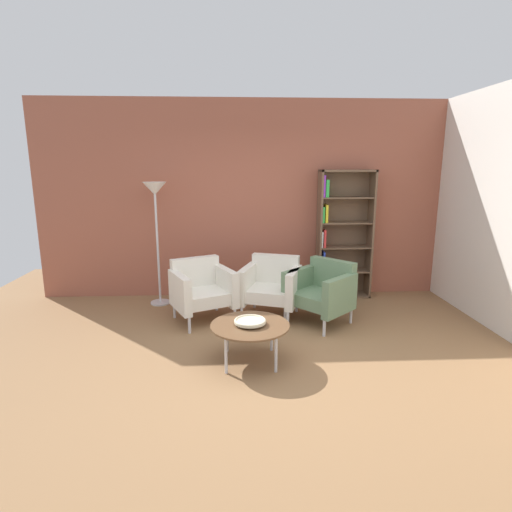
{
  "coord_description": "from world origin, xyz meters",
  "views": [
    {
      "loc": [
        -0.3,
        -3.74,
        1.97
      ],
      "look_at": [
        -0.06,
        0.84,
        0.95
      ],
      "focal_mm": 28.9,
      "sensor_mm": 36.0,
      "label": 1
    }
  ],
  "objects_px": {
    "armchair_spare_guest": "(322,291)",
    "floor_lamp_torchiere": "(155,203)",
    "coffee_table_low": "(250,327)",
    "bookshelf_tall": "(341,235)",
    "armchair_corner_red": "(202,289)",
    "decorative_bowl": "(250,321)",
    "armchair_by_bookshelf": "(271,285)"
  },
  "relations": [
    {
      "from": "floor_lamp_torchiere",
      "to": "armchair_spare_guest",
      "type": "bearing_deg",
      "value": -20.82
    },
    {
      "from": "bookshelf_tall",
      "to": "armchair_spare_guest",
      "type": "relative_size",
      "value": 2.0
    },
    {
      "from": "bookshelf_tall",
      "to": "coffee_table_low",
      "type": "bearing_deg",
      "value": -124.29
    },
    {
      "from": "armchair_corner_red",
      "to": "floor_lamp_torchiere",
      "type": "distance_m",
      "value": 1.4
    },
    {
      "from": "armchair_corner_red",
      "to": "floor_lamp_torchiere",
      "type": "height_order",
      "value": "floor_lamp_torchiere"
    },
    {
      "from": "bookshelf_tall",
      "to": "decorative_bowl",
      "type": "height_order",
      "value": "bookshelf_tall"
    },
    {
      "from": "armchair_by_bookshelf",
      "to": "coffee_table_low",
      "type": "bearing_deg",
      "value": -85.02
    },
    {
      "from": "armchair_by_bookshelf",
      "to": "armchair_spare_guest",
      "type": "height_order",
      "value": "same"
    },
    {
      "from": "coffee_table_low",
      "to": "armchair_corner_red",
      "type": "relative_size",
      "value": 0.87
    },
    {
      "from": "armchair_corner_red",
      "to": "armchair_spare_guest",
      "type": "distance_m",
      "value": 1.53
    },
    {
      "from": "decorative_bowl",
      "to": "floor_lamp_torchiere",
      "type": "distance_m",
      "value": 2.46
    },
    {
      "from": "coffee_table_low",
      "to": "armchair_spare_guest",
      "type": "bearing_deg",
      "value": 47.76
    },
    {
      "from": "coffee_table_low",
      "to": "armchair_by_bookshelf",
      "type": "relative_size",
      "value": 0.91
    },
    {
      "from": "armchair_corner_red",
      "to": "armchair_spare_guest",
      "type": "xyz_separation_m",
      "value": [
        1.53,
        -0.16,
        0.0
      ]
    },
    {
      "from": "bookshelf_tall",
      "to": "armchair_corner_red",
      "type": "bearing_deg",
      "value": -155.8
    },
    {
      "from": "armchair_by_bookshelf",
      "to": "armchair_spare_guest",
      "type": "bearing_deg",
      "value": -4.52
    },
    {
      "from": "floor_lamp_torchiere",
      "to": "decorative_bowl",
      "type": "bearing_deg",
      "value": -56.66
    },
    {
      "from": "bookshelf_tall",
      "to": "coffee_table_low",
      "type": "relative_size",
      "value": 2.37
    },
    {
      "from": "armchair_corner_red",
      "to": "armchair_by_bookshelf",
      "type": "distance_m",
      "value": 0.92
    },
    {
      "from": "decorative_bowl",
      "to": "armchair_by_bookshelf",
      "type": "bearing_deg",
      "value": 75.77
    },
    {
      "from": "armchair_spare_guest",
      "to": "armchair_corner_red",
      "type": "bearing_deg",
      "value": -138.59
    },
    {
      "from": "coffee_table_low",
      "to": "floor_lamp_torchiere",
      "type": "bearing_deg",
      "value": 123.34
    },
    {
      "from": "armchair_by_bookshelf",
      "to": "floor_lamp_torchiere",
      "type": "height_order",
      "value": "floor_lamp_torchiere"
    },
    {
      "from": "bookshelf_tall",
      "to": "coffee_table_low",
      "type": "height_order",
      "value": "bookshelf_tall"
    },
    {
      "from": "bookshelf_tall",
      "to": "armchair_by_bookshelf",
      "type": "xyz_separation_m",
      "value": [
        -1.11,
        -0.8,
        -0.54
      ]
    },
    {
      "from": "bookshelf_tall",
      "to": "floor_lamp_torchiere",
      "type": "bearing_deg",
      "value": -174.95
    },
    {
      "from": "bookshelf_tall",
      "to": "armchair_by_bookshelf",
      "type": "relative_size",
      "value": 2.15
    },
    {
      "from": "decorative_bowl",
      "to": "armchair_by_bookshelf",
      "type": "distance_m",
      "value": 1.36
    },
    {
      "from": "armchair_corner_red",
      "to": "armchair_by_bookshelf",
      "type": "bearing_deg",
      "value": -18.5
    },
    {
      "from": "decorative_bowl",
      "to": "armchair_corner_red",
      "type": "xyz_separation_m",
      "value": [
        -0.58,
        1.2,
        -0.02
      ]
    },
    {
      "from": "armchair_by_bookshelf",
      "to": "floor_lamp_torchiere",
      "type": "relative_size",
      "value": 0.51
    },
    {
      "from": "armchair_spare_guest",
      "to": "floor_lamp_torchiere",
      "type": "height_order",
      "value": "floor_lamp_torchiere"
    }
  ]
}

